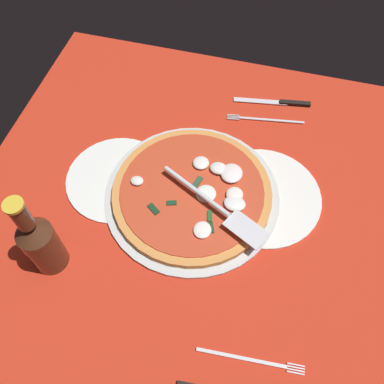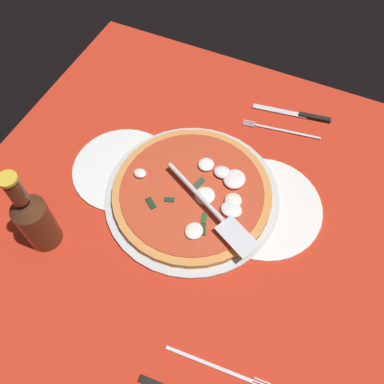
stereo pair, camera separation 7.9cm
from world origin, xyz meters
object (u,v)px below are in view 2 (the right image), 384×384
object	(u,v)px
pizza_server	(211,209)
place_setting_far	(290,123)
dinner_plate_left	(123,169)
pizza	(194,192)
beer_bottle	(34,218)
dinner_plate_right	(263,207)
place_setting_near	(201,383)

from	to	relation	value
pizza_server	place_setting_far	size ratio (longest dim) A/B	1.25
dinner_plate_left	pizza_server	xyz separation A→B (cm)	(22.95, -3.53, 4.19)
pizza	beer_bottle	xyz separation A→B (cm)	(-23.22, -21.41, 6.44)
pizza_server	place_setting_far	distance (cm)	33.63
place_setting_far	beer_bottle	xyz separation A→B (cm)	(-35.85, -50.43, 8.23)
dinner_plate_left	dinner_plate_right	size ratio (longest dim) A/B	0.91
beer_bottle	pizza_server	bearing A→B (deg)	31.83
dinner_plate_right	place_setting_near	bearing A→B (deg)	-86.93
dinner_plate_left	place_setting_near	xyz separation A→B (cm)	(33.91, -33.21, -0.14)
dinner_plate_right	pizza_server	size ratio (longest dim) A/B	1.03
dinner_plate_left	beer_bottle	distance (cm)	23.57
dinner_plate_left	pizza	distance (cm)	17.50
beer_bottle	dinner_plate_right	bearing A→B (deg)	33.66
dinner_plate_left	pizza	xyz separation A→B (cm)	(17.43, 0.04, 1.65)
dinner_plate_left	place_setting_near	distance (cm)	47.47
pizza	beer_bottle	world-z (taller)	beer_bottle
dinner_plate_left	pizza	world-z (taller)	pizza
dinner_plate_right	pizza_server	xyz separation A→B (cm)	(-8.98, -7.28, 4.19)
place_setting_far	beer_bottle	world-z (taller)	beer_bottle
place_setting_far	dinner_plate_left	bearing A→B (deg)	35.17
dinner_plate_right	place_setting_far	size ratio (longest dim) A/B	1.29
place_setting_far	beer_bottle	bearing A→B (deg)	45.73
pizza	place_setting_far	size ratio (longest dim) A/B	1.75
dinner_plate_right	place_setting_near	size ratio (longest dim) A/B	1.22
dinner_plate_left	pizza_server	distance (cm)	23.60
pizza	beer_bottle	distance (cm)	32.23
dinner_plate_left	place_setting_far	bearing A→B (deg)	44.03
place_setting_near	place_setting_far	distance (cm)	62.39
dinner_plate_right	place_setting_far	bearing A→B (deg)	94.24
dinner_plate_right	pizza	bearing A→B (deg)	-165.67
pizza_server	place_setting_far	xyz separation A→B (cm)	(7.10, 32.58, -4.33)
dinner_plate_left	dinner_plate_right	world-z (taller)	same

